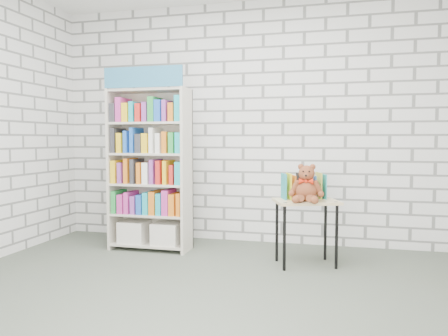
# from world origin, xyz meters

# --- Properties ---
(ground) EXTENTS (4.50, 4.50, 0.00)m
(ground) POSITION_xyz_m (0.00, 0.00, 0.00)
(ground) COLOR #484F43
(ground) RESTS_ON ground
(room_shell) EXTENTS (4.52, 4.02, 2.81)m
(room_shell) POSITION_xyz_m (0.00, 0.00, 1.78)
(room_shell) COLOR silver
(room_shell) RESTS_ON ground
(bookshelf) EXTENTS (0.88, 0.34, 1.96)m
(bookshelf) POSITION_xyz_m (-0.90, 1.36, 0.90)
(bookshelf) COLOR beige
(bookshelf) RESTS_ON ground
(display_table) EXTENTS (0.69, 0.58, 0.63)m
(display_table) POSITION_xyz_m (0.79, 1.15, 0.54)
(display_table) COLOR tan
(display_table) RESTS_ON ground
(table_books) EXTENTS (0.45, 0.31, 0.24)m
(table_books) POSITION_xyz_m (0.76, 1.24, 0.75)
(table_books) COLOR teal
(table_books) RESTS_ON display_table
(teddy_bear) EXTENTS (0.33, 0.30, 0.35)m
(teddy_bear) POSITION_xyz_m (0.80, 1.06, 0.77)
(teddy_bear) COLOR brown
(teddy_bear) RESTS_ON display_table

